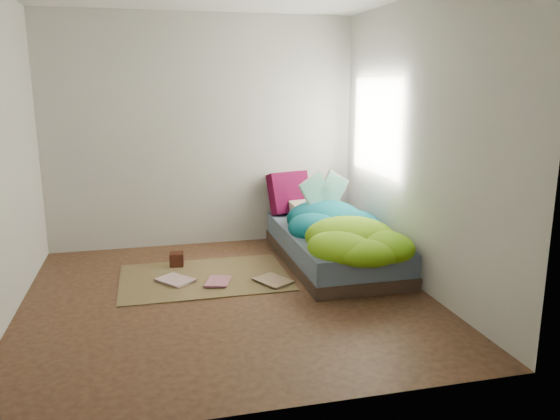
% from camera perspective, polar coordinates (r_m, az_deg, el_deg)
% --- Properties ---
extents(ground, '(3.50, 3.50, 0.00)m').
position_cam_1_polar(ground, '(4.88, -5.41, -9.10)').
color(ground, '#3C2117').
rests_on(ground, ground).
extents(room_walls, '(3.54, 3.54, 2.62)m').
position_cam_1_polar(room_walls, '(4.54, -5.70, 10.33)').
color(room_walls, beige).
rests_on(room_walls, ground).
extents(bed, '(1.00, 2.00, 0.34)m').
position_cam_1_polar(bed, '(5.77, 5.57, -3.83)').
color(bed, '#37261E').
rests_on(bed, ground).
extents(duvet, '(0.96, 1.84, 0.34)m').
position_cam_1_polar(duvet, '(5.48, 6.41, -1.05)').
color(duvet, '#075F6F').
rests_on(duvet, bed).
extents(rug, '(1.60, 1.10, 0.01)m').
position_cam_1_polar(rug, '(5.37, -7.88, -6.99)').
color(rug, brown).
rests_on(rug, ground).
extents(pillow_floral, '(0.68, 0.50, 0.14)m').
position_cam_1_polar(pillow_floral, '(6.34, 4.09, 0.01)').
color(pillow_floral, beige).
rests_on(pillow_floral, bed).
extents(pillow_magenta, '(0.51, 0.27, 0.48)m').
position_cam_1_polar(pillow_magenta, '(6.44, 1.00, 1.81)').
color(pillow_magenta, '#46042B').
rests_on(pillow_magenta, bed).
extents(open_book, '(0.50, 0.22, 0.30)m').
position_cam_1_polar(open_book, '(5.88, 4.70, 3.14)').
color(open_book, '#38882C').
rests_on(open_book, duvet).
extents(wooden_box, '(0.15, 0.15, 0.14)m').
position_cam_1_polar(wooden_box, '(5.72, -10.74, -5.07)').
color(wooden_box, black).
rests_on(wooden_box, rug).
extents(floor_book_a, '(0.40, 0.41, 0.03)m').
position_cam_1_polar(floor_book_a, '(5.22, -11.85, -7.56)').
color(floor_book_a, beige).
rests_on(floor_book_a, rug).
extents(floor_book_b, '(0.29, 0.34, 0.03)m').
position_cam_1_polar(floor_book_b, '(5.21, -7.67, -7.41)').
color(floor_book_b, pink).
rests_on(floor_book_b, rug).
extents(floor_book_c, '(0.38, 0.42, 0.03)m').
position_cam_1_polar(floor_book_c, '(5.10, -1.75, -7.74)').
color(floor_book_c, tan).
rests_on(floor_book_c, rug).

